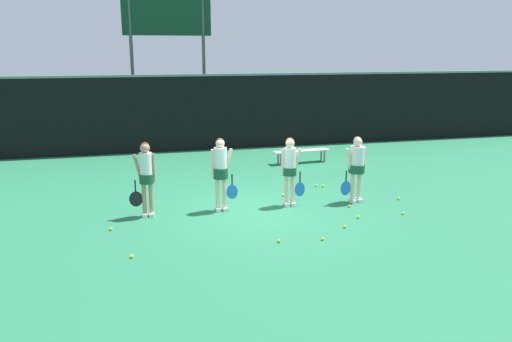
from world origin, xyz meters
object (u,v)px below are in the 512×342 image
tennis_ball_11 (132,256)px  player_1 (221,168)px  tennis_ball_1 (323,186)px  tennis_ball_9 (349,206)px  player_2 (290,166)px  tennis_ball_3 (317,185)px  scoreboard (167,25)px  tennis_ball_6 (345,227)px  tennis_ball_4 (358,217)px  bench_courtside (302,152)px  tennis_ball_0 (111,229)px  tennis_ball_2 (279,241)px  player_3 (357,163)px  tennis_ball_8 (322,239)px  tennis_ball_7 (403,213)px  tennis_ball_10 (399,199)px  tennis_ball_5 (283,195)px  player_0 (146,173)px

tennis_ball_11 → player_1: bearing=48.4°
tennis_ball_1 → tennis_ball_9: size_ratio=1.00×
player_2 → tennis_ball_3: 2.22m
scoreboard → tennis_ball_6: bearing=-76.0°
tennis_ball_1 → tennis_ball_4: bearing=-94.2°
bench_courtside → tennis_ball_9: size_ratio=29.04×
scoreboard → tennis_ball_0: (-2.17, -10.38, -4.75)m
player_2 → tennis_ball_0: player_2 is taller
tennis_ball_2 → tennis_ball_9: bearing=37.1°
player_3 → tennis_ball_4: (-0.48, -1.22, -0.99)m
scoreboard → bench_courtside: size_ratio=3.04×
scoreboard → tennis_ball_11: bearing=-98.2°
tennis_ball_4 → scoreboard: bearing=107.4°
scoreboard → player_1: 10.28m
tennis_ball_1 → tennis_ball_3: bearing=149.0°
player_3 → tennis_ball_2: 3.63m
player_3 → tennis_ball_2: (-2.71, -2.20, -0.99)m
tennis_ball_0 → tennis_ball_11: 1.69m
scoreboard → tennis_ball_3: (3.48, -8.09, -4.76)m
player_2 → tennis_ball_0: size_ratio=25.28×
tennis_ball_4 → tennis_ball_8: size_ratio=1.03×
tennis_ball_6 → tennis_ball_7: bearing=16.4°
scoreboard → player_1: (0.43, -9.57, -3.72)m
bench_courtside → tennis_ball_10: 4.92m
player_3 → tennis_ball_1: size_ratio=24.47×
tennis_ball_5 → tennis_ball_4: bearing=-61.3°
player_0 → tennis_ball_7: bearing=-8.0°
bench_courtside → tennis_ball_6: size_ratio=29.72×
player_0 → tennis_ball_8: player_0 is taller
player_2 → tennis_ball_10: (2.94, -0.25, -1.00)m
scoreboard → tennis_ball_0: scoreboard is taller
tennis_ball_0 → tennis_ball_3: size_ratio=1.02×
player_3 → tennis_ball_2: player_3 is taller
player_2 → tennis_ball_10: player_2 is taller
tennis_ball_0 → tennis_ball_11: size_ratio=0.96×
tennis_ball_8 → tennis_ball_0: bearing=158.7°
tennis_ball_2 → tennis_ball_5: 3.32m
tennis_ball_0 → tennis_ball_3: (5.65, 2.28, -0.00)m
player_1 → tennis_ball_8: bearing=-55.4°
bench_courtside → tennis_ball_8: size_ratio=30.36×
player_3 → tennis_ball_4: 1.64m
tennis_ball_0 → tennis_ball_8: (4.28, -1.67, -0.00)m
tennis_ball_5 → tennis_ball_7: bearing=-43.0°
bench_courtside → player_0: 7.08m
bench_courtside → tennis_ball_6: bearing=-105.3°
scoreboard → tennis_ball_4: bearing=-72.6°
player_0 → tennis_ball_4: (4.78, -1.36, -1.02)m
scoreboard → tennis_ball_3: bearing=-66.8°
player_3 → player_2: bearing=171.5°
tennis_ball_1 → tennis_ball_4: (-0.20, -2.75, -0.00)m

